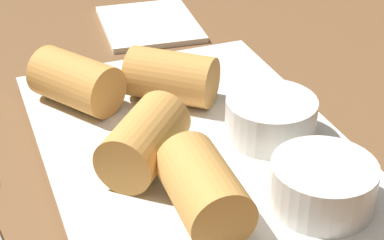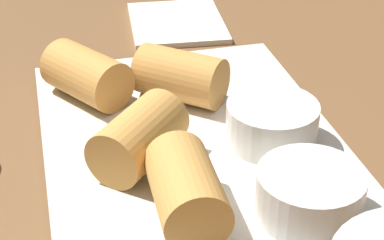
% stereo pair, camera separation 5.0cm
% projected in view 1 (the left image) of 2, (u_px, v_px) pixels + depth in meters
% --- Properties ---
extents(table_surface, '(1.80, 1.40, 0.02)m').
position_uv_depth(table_surface, '(150.00, 153.00, 0.52)').
color(table_surface, brown).
rests_on(table_surface, ground).
extents(serving_plate, '(0.31, 0.23, 0.01)m').
position_uv_depth(serving_plate, '(192.00, 147.00, 0.50)').
color(serving_plate, silver).
rests_on(serving_plate, table_surface).
extents(roll_front_left, '(0.08, 0.08, 0.04)m').
position_uv_depth(roll_front_left, '(147.00, 138.00, 0.46)').
color(roll_front_left, '#D19347').
rests_on(roll_front_left, serving_plate).
extents(roll_front_right, '(0.08, 0.08, 0.04)m').
position_uv_depth(roll_front_right, '(72.00, 80.00, 0.53)').
color(roll_front_right, '#D19347').
rests_on(roll_front_right, serving_plate).
extents(roll_back_left, '(0.08, 0.05, 0.04)m').
position_uv_depth(roll_back_left, '(197.00, 186.00, 0.41)').
color(roll_back_left, '#D19347').
rests_on(roll_back_left, serving_plate).
extents(roll_back_right, '(0.08, 0.08, 0.04)m').
position_uv_depth(roll_back_right, '(167.00, 76.00, 0.54)').
color(roll_back_right, '#D19347').
rests_on(roll_back_right, serving_plate).
extents(dipping_bowl_near, '(0.07, 0.07, 0.03)m').
position_uv_depth(dipping_bowl_near, '(271.00, 116.00, 0.49)').
color(dipping_bowl_near, silver).
rests_on(dipping_bowl_near, serving_plate).
extents(dipping_bowl_far, '(0.07, 0.07, 0.03)m').
position_uv_depth(dipping_bowl_far, '(323.00, 183.00, 0.42)').
color(dipping_bowl_far, silver).
rests_on(dipping_bowl_far, serving_plate).
extents(napkin, '(0.13, 0.11, 0.01)m').
position_uv_depth(napkin, '(149.00, 24.00, 0.72)').
color(napkin, silver).
rests_on(napkin, table_surface).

